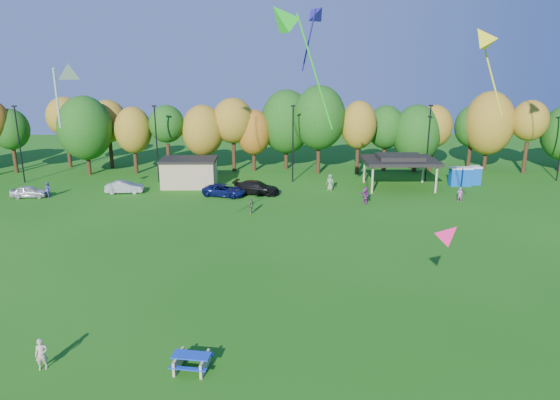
{
  "coord_description": "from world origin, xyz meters",
  "views": [
    {
      "loc": [
        -0.35,
        -18.27,
        14.06
      ],
      "look_at": [
        -0.0,
        6.0,
        7.25
      ],
      "focal_mm": 32.0,
      "sensor_mm": 36.0,
      "label": 1
    }
  ],
  "objects_px": {
    "car_a": "(29,192)",
    "car_c": "(224,190)",
    "porta_potties": "(465,176)",
    "picnic_table": "(192,361)",
    "kite_flyer": "(42,354)",
    "car_b": "(124,187)",
    "car_d": "(257,188)"
  },
  "relations": [
    {
      "from": "car_a",
      "to": "car_c",
      "type": "height_order",
      "value": "car_c"
    },
    {
      "from": "porta_potties",
      "to": "car_c",
      "type": "distance_m",
      "value": 27.95
    },
    {
      "from": "porta_potties",
      "to": "picnic_table",
      "type": "xyz_separation_m",
      "value": [
        -26.22,
        -35.62,
        -0.65
      ]
    },
    {
      "from": "car_c",
      "to": "kite_flyer",
      "type": "bearing_deg",
      "value": -172.36
    },
    {
      "from": "kite_flyer",
      "to": "car_c",
      "type": "height_order",
      "value": "kite_flyer"
    },
    {
      "from": "picnic_table",
      "to": "car_a",
      "type": "distance_m",
      "value": 38.02
    },
    {
      "from": "car_b",
      "to": "car_d",
      "type": "xyz_separation_m",
      "value": [
        14.52,
        -0.68,
        0.06
      ]
    },
    {
      "from": "car_c",
      "to": "car_d",
      "type": "xyz_separation_m",
      "value": [
        3.43,
        0.8,
        0.08
      ]
    },
    {
      "from": "picnic_table",
      "to": "car_c",
      "type": "relative_size",
      "value": 0.43
    },
    {
      "from": "picnic_table",
      "to": "car_b",
      "type": "relative_size",
      "value": 0.49
    },
    {
      "from": "porta_potties",
      "to": "car_d",
      "type": "bearing_deg",
      "value": -171.44
    },
    {
      "from": "picnic_table",
      "to": "car_b",
      "type": "height_order",
      "value": "car_b"
    },
    {
      "from": "kite_flyer",
      "to": "car_c",
      "type": "xyz_separation_m",
      "value": [
        5.67,
        31.06,
        -0.14
      ]
    },
    {
      "from": "porta_potties",
      "to": "car_b",
      "type": "height_order",
      "value": "porta_potties"
    },
    {
      "from": "kite_flyer",
      "to": "car_c",
      "type": "relative_size",
      "value": 0.34
    },
    {
      "from": "car_a",
      "to": "car_c",
      "type": "relative_size",
      "value": 0.8
    },
    {
      "from": "car_b",
      "to": "car_c",
      "type": "height_order",
      "value": "car_b"
    },
    {
      "from": "car_b",
      "to": "car_c",
      "type": "bearing_deg",
      "value": -103.2
    },
    {
      "from": "kite_flyer",
      "to": "car_a",
      "type": "bearing_deg",
      "value": 99.0
    },
    {
      "from": "picnic_table",
      "to": "porta_potties",
      "type": "bearing_deg",
      "value": 62.58
    },
    {
      "from": "kite_flyer",
      "to": "car_d",
      "type": "bearing_deg",
      "value": 57.12
    },
    {
      "from": "picnic_table",
      "to": "car_c",
      "type": "distance_m",
      "value": 31.22
    },
    {
      "from": "porta_potties",
      "to": "car_a",
      "type": "xyz_separation_m",
      "value": [
        -48.27,
        -4.64,
        -0.47
      ]
    },
    {
      "from": "picnic_table",
      "to": "kite_flyer",
      "type": "xyz_separation_m",
      "value": [
        -7.03,
        0.13,
        0.33
      ]
    },
    {
      "from": "car_a",
      "to": "car_c",
      "type": "distance_m",
      "value": 20.68
    },
    {
      "from": "porta_potties",
      "to": "car_a",
      "type": "bearing_deg",
      "value": -174.5
    },
    {
      "from": "picnic_table",
      "to": "car_d",
      "type": "bearing_deg",
      "value": 95.25
    },
    {
      "from": "car_c",
      "to": "picnic_table",
      "type": "bearing_deg",
      "value": -159.52
    },
    {
      "from": "kite_flyer",
      "to": "car_b",
      "type": "distance_m",
      "value": 32.99
    },
    {
      "from": "porta_potties",
      "to": "car_c",
      "type": "relative_size",
      "value": 0.81
    },
    {
      "from": "kite_flyer",
      "to": "car_c",
      "type": "distance_m",
      "value": 31.57
    },
    {
      "from": "car_a",
      "to": "car_c",
      "type": "bearing_deg",
      "value": -94.59
    }
  ]
}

